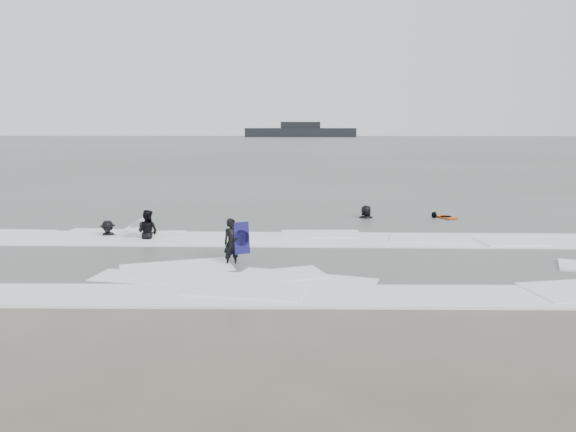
{
  "coord_description": "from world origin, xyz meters",
  "views": [
    {
      "loc": [
        0.54,
        -13.91,
        4.27
      ],
      "look_at": [
        0.0,
        5.0,
        1.1
      ],
      "focal_mm": 35.0,
      "sensor_mm": 36.0,
      "label": 1
    }
  ],
  "objects_px": {
    "surfer_right_near": "(434,219)",
    "vessel_horizon": "(300,131)",
    "surfer_centre": "(232,266)",
    "surfer_right_far": "(366,219)",
    "surfer_wading": "(148,240)",
    "surfer_breaker": "(108,238)"
  },
  "relations": [
    {
      "from": "surfer_wading",
      "to": "surfer_right_near",
      "type": "height_order",
      "value": "surfer_wading"
    },
    {
      "from": "vessel_horizon",
      "to": "surfer_wading",
      "type": "bearing_deg",
      "value": -91.85
    },
    {
      "from": "vessel_horizon",
      "to": "surfer_breaker",
      "type": "bearing_deg",
      "value": -92.49
    },
    {
      "from": "surfer_centre",
      "to": "surfer_right_near",
      "type": "xyz_separation_m",
      "value": [
        7.96,
        8.51,
        0.0
      ]
    },
    {
      "from": "surfer_breaker",
      "to": "surfer_right_near",
      "type": "height_order",
      "value": "surfer_breaker"
    },
    {
      "from": "surfer_right_near",
      "to": "vessel_horizon",
      "type": "xyz_separation_m",
      "value": [
        -6.89,
        138.93,
        1.6
      ]
    },
    {
      "from": "surfer_centre",
      "to": "surfer_wading",
      "type": "relative_size",
      "value": 0.88
    },
    {
      "from": "surfer_wading",
      "to": "surfer_centre",
      "type": "bearing_deg",
      "value": 154.05
    },
    {
      "from": "surfer_right_near",
      "to": "vessel_horizon",
      "type": "height_order",
      "value": "vessel_horizon"
    },
    {
      "from": "surfer_wading",
      "to": "surfer_right_far",
      "type": "xyz_separation_m",
      "value": [
        8.47,
        4.74,
        0.0
      ]
    },
    {
      "from": "surfer_centre",
      "to": "surfer_breaker",
      "type": "distance_m",
      "value": 6.52
    },
    {
      "from": "surfer_breaker",
      "to": "vessel_horizon",
      "type": "bearing_deg",
      "value": 79.26
    },
    {
      "from": "surfer_breaker",
      "to": "surfer_centre",
      "type": "bearing_deg",
      "value": -45.93
    },
    {
      "from": "surfer_breaker",
      "to": "surfer_right_near",
      "type": "bearing_deg",
      "value": 10.79
    },
    {
      "from": "surfer_breaker",
      "to": "surfer_right_near",
      "type": "xyz_separation_m",
      "value": [
        13.12,
        4.53,
        0.0
      ]
    },
    {
      "from": "surfer_centre",
      "to": "surfer_right_far",
      "type": "height_order",
      "value": "surfer_right_far"
    },
    {
      "from": "surfer_wading",
      "to": "surfer_right_far",
      "type": "relative_size",
      "value": 0.94
    },
    {
      "from": "surfer_wading",
      "to": "vessel_horizon",
      "type": "xyz_separation_m",
      "value": [
        4.64,
        143.81,
        1.6
      ]
    },
    {
      "from": "surfer_wading",
      "to": "surfer_breaker",
      "type": "relative_size",
      "value": 1.11
    },
    {
      "from": "surfer_right_near",
      "to": "surfer_centre",
      "type": "bearing_deg",
      "value": -16.81
    },
    {
      "from": "surfer_wading",
      "to": "surfer_right_near",
      "type": "bearing_deg",
      "value": -137.43
    },
    {
      "from": "surfer_centre",
      "to": "surfer_right_far",
      "type": "relative_size",
      "value": 0.83
    }
  ]
}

